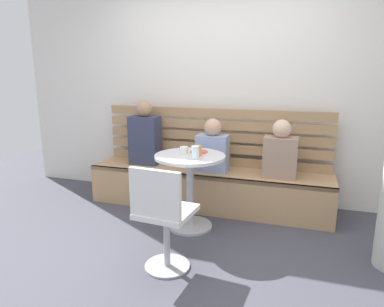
# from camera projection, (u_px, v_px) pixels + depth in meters

# --- Properties ---
(ground) EXTENTS (8.00, 8.00, 0.00)m
(ground) POSITION_uv_depth(u_px,v_px,m) (169.00, 259.00, 2.89)
(ground) COLOR #42424C
(back_wall) EXTENTS (5.20, 0.10, 2.90)m
(back_wall) POSITION_uv_depth(u_px,v_px,m) (219.00, 77.00, 4.07)
(back_wall) COLOR silver
(back_wall) RESTS_ON ground
(booth_bench) EXTENTS (2.70, 0.52, 0.44)m
(booth_bench) POSITION_uv_depth(u_px,v_px,m) (208.00, 188.00, 3.95)
(booth_bench) COLOR tan
(booth_bench) RESTS_ON ground
(booth_backrest) EXTENTS (2.65, 0.04, 0.66)m
(booth_backrest) POSITION_uv_depth(u_px,v_px,m) (214.00, 137.00, 4.04)
(booth_backrest) COLOR #A68157
(booth_backrest) RESTS_ON booth_bench
(cafe_table) EXTENTS (0.68, 0.68, 0.74)m
(cafe_table) POSITION_uv_depth(u_px,v_px,m) (190.00, 177.00, 3.36)
(cafe_table) COLOR #ADADB2
(cafe_table) RESTS_ON ground
(white_chair) EXTENTS (0.43, 0.43, 0.85)m
(white_chair) POSITION_uv_depth(u_px,v_px,m) (162.00, 215.00, 2.61)
(white_chair) COLOR #ADADB2
(white_chair) RESTS_ON ground
(person_adult) EXTENTS (0.34, 0.22, 0.75)m
(person_adult) POSITION_uv_depth(u_px,v_px,m) (145.00, 136.00, 4.09)
(person_adult) COLOR #333851
(person_adult) RESTS_ON booth_bench
(person_child_left) EXTENTS (0.34, 0.22, 0.58)m
(person_child_left) POSITION_uv_depth(u_px,v_px,m) (213.00, 148.00, 3.80)
(person_child_left) COLOR #8C9EC6
(person_child_left) RESTS_ON booth_bench
(person_child_middle) EXTENTS (0.34, 0.22, 0.60)m
(person_child_middle) POSITION_uv_depth(u_px,v_px,m) (280.00, 152.00, 3.58)
(person_child_middle) COLOR #9E7F6B
(person_child_middle) RESTS_ON booth_bench
(cup_glass_tall) EXTENTS (0.07, 0.07, 0.12)m
(cup_glass_tall) POSITION_uv_depth(u_px,v_px,m) (195.00, 152.00, 3.16)
(cup_glass_tall) COLOR silver
(cup_glass_tall) RESTS_ON cafe_table
(cup_tumbler_orange) EXTENTS (0.07, 0.07, 0.10)m
(cup_tumbler_orange) POSITION_uv_depth(u_px,v_px,m) (198.00, 151.00, 3.27)
(cup_tumbler_orange) COLOR orange
(cup_tumbler_orange) RESTS_ON cafe_table
(cup_ceramic_white) EXTENTS (0.08, 0.08, 0.07)m
(cup_ceramic_white) POSITION_uv_depth(u_px,v_px,m) (184.00, 150.00, 3.35)
(cup_ceramic_white) COLOR white
(cup_ceramic_white) RESTS_ON cafe_table
(plate_small) EXTENTS (0.17, 0.17, 0.01)m
(plate_small) POSITION_uv_depth(u_px,v_px,m) (199.00, 152.00, 3.42)
(plate_small) COLOR #DB4C42
(plate_small) RESTS_ON cafe_table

